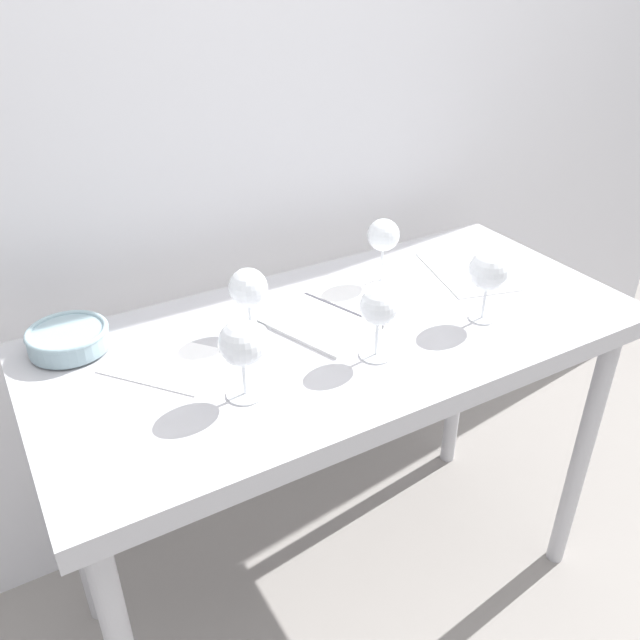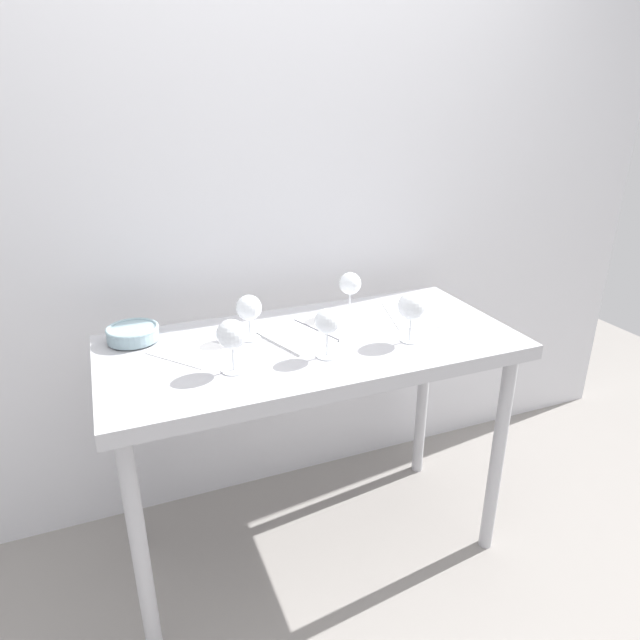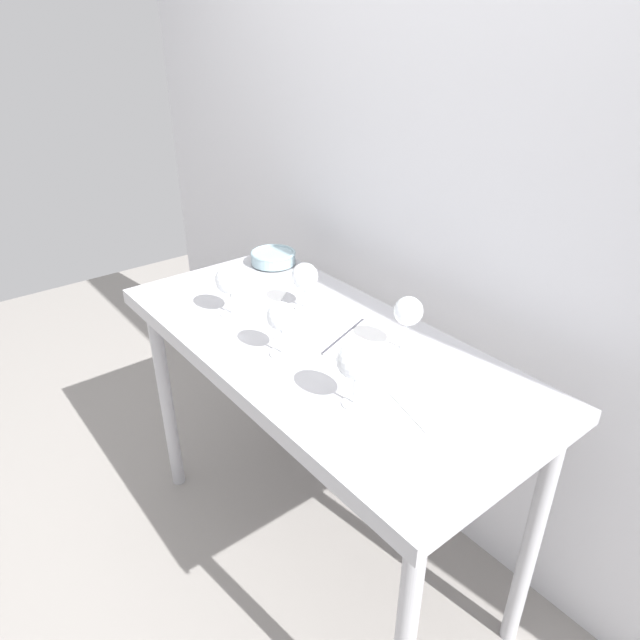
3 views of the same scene
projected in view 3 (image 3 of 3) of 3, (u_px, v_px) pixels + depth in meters
ground_plane at (320, 547)px, 2.09m from camera, size 6.00×6.00×0.00m
back_wall at (443, 179)px, 1.75m from camera, size 3.80×0.04×2.60m
steel_counter at (318, 369)px, 1.71m from camera, size 1.40×0.65×0.90m
wine_glass_far_left at (305, 278)px, 1.80m from camera, size 0.09×0.09×0.16m
wine_glass_near_left at (230, 281)px, 1.75m from camera, size 0.09×0.09×0.17m
wine_glass_near_right at (355, 362)px, 1.33m from camera, size 0.09×0.09×0.17m
wine_glass_far_right at (408, 313)px, 1.54m from camera, size 0.08×0.08×0.17m
wine_glass_near_center at (281, 318)px, 1.54m from camera, size 0.08×0.08×0.16m
open_notebook at (344, 336)px, 1.67m from camera, size 0.40×0.34×0.01m
tasting_sheet_upper at (264, 288)px, 1.98m from camera, size 0.28×0.29×0.00m
tasting_sheet_lower at (453, 398)px, 1.41m from camera, size 0.24×0.31×0.00m
tasting_bowl at (273, 257)px, 2.16m from camera, size 0.17×0.17×0.05m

